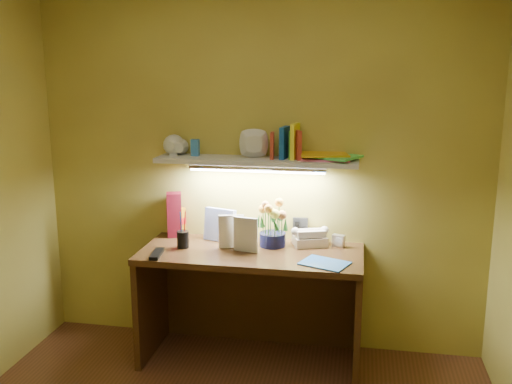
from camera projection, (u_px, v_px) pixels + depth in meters
desk at (251, 306)px, 3.68m from camera, size 1.40×0.60×0.75m
flower_bouquet at (273, 223)px, 3.68m from camera, size 0.21×0.21×0.30m
telephone at (310, 236)px, 3.70m from camera, size 0.25×0.22×0.12m
desk_clock at (339, 241)px, 3.68m from camera, size 0.09×0.06×0.08m
whisky_bottle at (179, 218)px, 3.90m from camera, size 0.09×0.09×0.25m
whisky_box at (174, 215)px, 3.89m from camera, size 0.12×0.12×0.30m
pen_cup at (183, 234)px, 3.65m from camera, size 0.08×0.08×0.19m
art_card at (220, 225)px, 3.79m from camera, size 0.22×0.11×0.22m
tv_remote at (157, 254)px, 3.51m from camera, size 0.08×0.20×0.02m
blue_folder at (325, 263)px, 3.37m from camera, size 0.32×0.28×0.01m
desk_book_a at (218, 232)px, 3.63m from camera, size 0.16×0.06×0.22m
desk_book_b at (234, 233)px, 3.59m from camera, size 0.16×0.05×0.22m
wall_shelf at (256, 155)px, 3.65m from camera, size 1.33×0.38×0.26m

